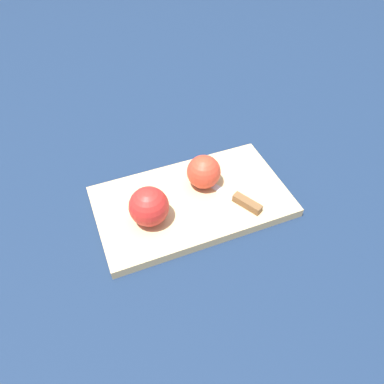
{
  "coord_description": "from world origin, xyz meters",
  "views": [
    {
      "loc": [
        -0.11,
        -0.54,
        0.62
      ],
      "look_at": [
        0.0,
        0.0,
        0.04
      ],
      "focal_mm": 35.0,
      "sensor_mm": 36.0,
      "label": 1
    }
  ],
  "objects": [
    {
      "name": "ground_plane",
      "position": [
        0.0,
        0.0,
        0.0
      ],
      "size": [
        4.0,
        4.0,
        0.0
      ],
      "primitive_type": "plane",
      "color": "#14233D"
    },
    {
      "name": "cutting_board",
      "position": [
        0.0,
        0.0,
        0.01
      ],
      "size": [
        0.45,
        0.31,
        0.02
      ],
      "color": "tan",
      "rests_on": "ground_plane"
    },
    {
      "name": "knife",
      "position": [
        0.1,
        -0.04,
        0.03
      ],
      "size": [
        0.11,
        0.14,
        0.02
      ],
      "rotation": [
        0.0,
        0.0,
        2.23
      ],
      "color": "silver",
      "rests_on": "cutting_board"
    },
    {
      "name": "apple_half_right",
      "position": [
        0.03,
        0.04,
        0.06
      ],
      "size": [
        0.08,
        0.08,
        0.08
      ],
      "rotation": [
        0.0,
        0.0,
        2.26
      ],
      "color": "red",
      "rests_on": "cutting_board"
    },
    {
      "name": "apple_half_left",
      "position": [
        -0.1,
        -0.04,
        0.06
      ],
      "size": [
        0.08,
        0.08,
        0.08
      ],
      "rotation": [
        0.0,
        0.0,
        0.2
      ],
      "color": "red",
      "rests_on": "cutting_board"
    }
  ]
}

